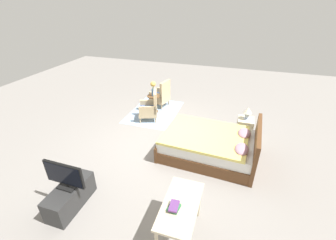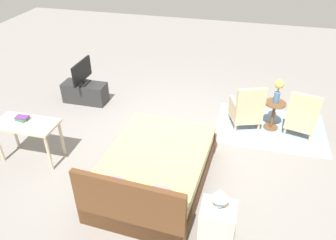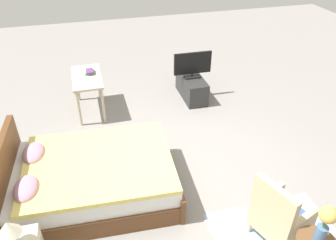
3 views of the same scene
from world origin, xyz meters
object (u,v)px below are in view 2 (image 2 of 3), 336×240
at_px(tv_stand, 85,93).
at_px(vanity_desk, 27,128).
at_px(table_lamp, 220,196).
at_px(side_table, 274,112).
at_px(tv_flatscreen, 82,72).
at_px(flower_vase, 278,89).
at_px(armchair_by_window_right, 247,110).
at_px(armchair_by_window_left, 302,117).
at_px(book_stack, 22,118).
at_px(nightstand, 217,224).
at_px(bed, 155,171).

xyz_separation_m(tv_stand, vanity_desk, (-0.01, 2.03, 0.39)).
distance_m(table_lamp, vanity_desk, 3.42).
height_order(side_table, tv_flatscreen, tv_flatscreen).
bearing_deg(flower_vase, table_lamp, 75.66).
bearing_deg(armchair_by_window_right, tv_stand, -2.27).
distance_m(armchair_by_window_left, book_stack, 5.00).
relative_size(tv_stand, tv_flatscreen, 1.28).
distance_m(armchair_by_window_left, tv_flatscreen, 4.56).
distance_m(nightstand, vanity_desk, 3.43).
distance_m(table_lamp, tv_stand, 4.45).
height_order(armchair_by_window_left, nightstand, armchair_by_window_left).
height_order(armchair_by_window_left, book_stack, armchair_by_window_left).
distance_m(bed, side_table, 2.76).
bearing_deg(armchair_by_window_right, vanity_desk, 28.34).
relative_size(bed, armchair_by_window_right, 2.42).
bearing_deg(tv_flatscreen, armchair_by_window_right, 177.73).
distance_m(table_lamp, tv_flatscreen, 4.41).
bearing_deg(tv_flatscreen, side_table, 179.09).
relative_size(bed, vanity_desk, 2.14).
height_order(side_table, flower_vase, flower_vase).
bearing_deg(flower_vase, nightstand, 75.66).
relative_size(armchair_by_window_left, armchair_by_window_right, 1.00).
distance_m(side_table, nightstand, 2.96).
height_order(bed, table_lamp, bed).
bearing_deg(book_stack, tv_stand, -92.66).
bearing_deg(table_lamp, book_stack, -15.97).
bearing_deg(armchair_by_window_left, flower_vase, -8.46).
height_order(bed, armchair_by_window_left, bed).
bearing_deg(table_lamp, tv_stand, -41.62).
relative_size(bed, table_lamp, 6.75).
bearing_deg(tv_stand, flower_vase, 179.09).
height_order(bed, tv_flatscreen, tv_flatscreen).
relative_size(side_table, table_lamp, 1.75).
xyz_separation_m(side_table, nightstand, (0.73, 2.86, -0.07)).
bearing_deg(flower_vase, bed, 49.75).
relative_size(tv_stand, book_stack, 4.45).
xyz_separation_m(nightstand, vanity_desk, (3.29, -0.90, 0.33)).
bearing_deg(armchair_by_window_left, bed, 41.42).
bearing_deg(tv_flatscreen, bed, 136.00).
relative_size(flower_vase, nightstand, 0.83).
bearing_deg(armchair_by_window_left, book_stack, 21.41).
xyz_separation_m(armchair_by_window_left, nightstand, (1.25, 2.79, -0.09)).
distance_m(armchair_by_window_left, nightstand, 3.06).
height_order(side_table, vanity_desk, vanity_desk).
bearing_deg(bed, side_table, -130.25).
bearing_deg(nightstand, side_table, -104.34).
xyz_separation_m(flower_vase, vanity_desk, (4.02, 1.97, -0.25)).
distance_m(bed, nightstand, 1.30).
height_order(table_lamp, vanity_desk, table_lamp).
height_order(nightstand, table_lamp, table_lamp).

